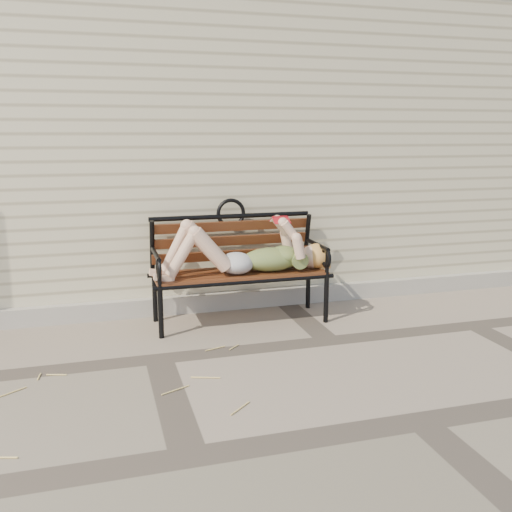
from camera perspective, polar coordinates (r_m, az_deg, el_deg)
name	(u,v)px	position (r m, az deg, el deg)	size (l,w,h in m)	color
ground	(159,359)	(4.00, -9.66, -10.10)	(80.00, 80.00, 0.00)	gray
house_wall	(124,133)	(6.70, -13.10, 11.86)	(8.00, 4.00, 3.00)	beige
foundation_strip	(146,307)	(4.89, -10.99, -5.05)	(8.00, 0.10, 0.15)	#A19A91
garden_bench	(237,254)	(4.62, -1.89, 0.23)	(1.51, 0.60, 0.98)	black
reading_woman	(242,253)	(4.51, -1.38, 0.34)	(1.42, 0.32, 0.45)	#092F41
straw_scatter	(126,383)	(3.68, -12.83, -12.24)	(2.70, 1.27, 0.01)	#E3C36E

